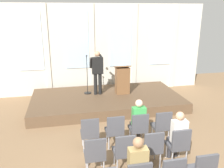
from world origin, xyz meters
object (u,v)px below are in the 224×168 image
object	(u,v)px
mic_stand	(88,85)
chair_r0_c3	(162,125)
chair_r1_c3	(179,143)
chair_r0_c1	(115,129)
chair_r1_c1	(124,150)
chair_r1_c0	(95,153)
audience_r2_c1	(137,166)
chair_r1_c2	(152,147)
chair_r0_c2	(139,127)
audience_r0_c2	(138,119)
lectern	(122,80)
audience_r1_c3	(178,134)
chair_r0_c0	(90,132)
speaker	(97,70)

from	to	relation	value
mic_stand	chair_r0_c3	bearing A→B (deg)	-63.95
mic_stand	chair_r0_c3	world-z (taller)	mic_stand
chair_r1_c3	chair_r0_c1	bearing A→B (deg)	143.17
chair_r0_c3	chair_r1_c1	distance (m)	1.67
chair_r1_c0	audience_r2_c1	size ratio (longest dim) A/B	0.68
chair_r1_c2	chair_r1_c3	world-z (taller)	same
chair_r0_c1	chair_r0_c2	xyz separation A→B (m)	(0.67, 0.00, 0.00)
chair_r1_c3	audience_r2_c1	xyz separation A→B (m)	(-1.34, -0.92, 0.23)
chair_r1_c3	audience_r0_c2	bearing A→B (deg)	121.67
chair_r1_c1	chair_r1_c3	distance (m)	1.34
lectern	chair_r0_c1	world-z (taller)	lectern
chair_r0_c2	audience_r1_c3	bearing A→B (deg)	-54.00
chair_r1_c2	chair_r0_c0	bearing A→B (deg)	143.17
lectern	chair_r0_c3	xyz separation A→B (m)	(0.32, -3.22, -0.40)
chair_r0_c1	chair_r1_c1	bearing A→B (deg)	-90.00
mic_stand	chair_r0_c1	xyz separation A→B (m)	(0.36, -3.46, -0.18)
speaker	chair_r1_c3	xyz separation A→B (m)	(1.30, -4.30, -0.85)
lectern	audience_r2_c1	bearing A→B (deg)	-101.13
chair_r0_c0	audience_r0_c2	world-z (taller)	audience_r0_c2
chair_r0_c3	chair_r1_c1	size ratio (longest dim) A/B	1.00
lectern	audience_r0_c2	distance (m)	3.17
lectern	chair_r0_c3	world-z (taller)	lectern
speaker	chair_r0_c3	world-z (taller)	speaker
chair_r0_c3	chair_r1_c3	xyz separation A→B (m)	(0.00, -1.00, 0.00)
chair_r1_c1	chair_r1_c0	bearing A→B (deg)	180.00
chair_r0_c0	audience_r0_c2	bearing A→B (deg)	3.52
chair_r1_c1	chair_r1_c3	size ratio (longest dim) A/B	1.00
chair_r0_c0	chair_r1_c2	world-z (taller)	same
chair_r0_c0	chair_r1_c1	bearing A→B (deg)	-56.27
lectern	audience_r0_c2	size ratio (longest dim) A/B	0.89
chair_r0_c1	audience_r2_c1	world-z (taller)	audience_r2_c1
speaker	chair_r1_c0	distance (m)	4.43
chair_r0_c3	chair_r1_c2	bearing A→B (deg)	-123.73
speaker	audience_r0_c2	bearing A→B (deg)	-78.81
chair_r1_c0	chair_r1_c2	distance (m)	1.34
audience_r0_c2	chair_r1_c2	distance (m)	1.10
chair_r1_c1	audience_r1_c3	size ratio (longest dim) A/B	0.71
speaker	audience_r2_c1	bearing A→B (deg)	-90.35
chair_r1_c1	chair_r1_c3	bearing A→B (deg)	0.00
speaker	chair_r0_c2	size ratio (longest dim) A/B	1.83
chair_r0_c3	chair_r1_c0	bearing A→B (deg)	-153.47
chair_r1_c0	audience_r2_c1	distance (m)	1.16
audience_r1_c3	chair_r0_c0	bearing A→B (deg)	155.35
chair_r1_c2	audience_r1_c3	size ratio (longest dim) A/B	0.71
chair_r0_c2	chair_r1_c0	size ratio (longest dim) A/B	1.00
audience_r2_c1	chair_r0_c0	bearing A→B (deg)	109.16
chair_r1_c2	audience_r2_c1	bearing A→B (deg)	-125.92
chair_r0_c2	chair_r1_c2	xyz separation A→B (m)	(0.00, -1.00, 0.00)
audience_r1_c3	chair_r1_c3	bearing A→B (deg)	-90.00
chair_r0_c0	audience_r2_c1	distance (m)	2.05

